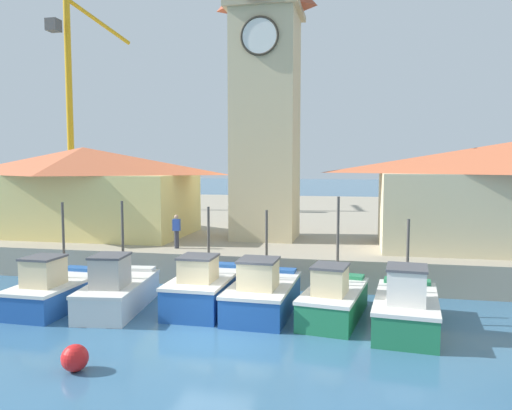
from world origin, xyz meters
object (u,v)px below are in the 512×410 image
fishing_boat_mid_left (263,293)px  mooring_buoy (75,358)px  fishing_boat_left_outer (118,290)px  fishing_boat_left_inner (204,288)px  fishing_boat_far_left (56,290)px  fishing_boat_center (334,299)px  warehouse_left (84,190)px  dock_worker_near_tower (177,231)px  fishing_boat_mid_right (406,307)px  clock_tower (266,91)px  port_crane_near (72,128)px

fishing_boat_mid_left → mooring_buoy: 7.21m
fishing_boat_left_outer → fishing_boat_left_inner: 3.23m
fishing_boat_far_left → fishing_boat_center: 10.42m
warehouse_left → fishing_boat_far_left: bearing=-65.5°
dock_worker_near_tower → fishing_boat_mid_right: bearing=-29.1°
fishing_boat_center → clock_tower: size_ratio=0.27×
warehouse_left → fishing_boat_left_inner: bearing=-40.1°
fishing_boat_left_inner → port_crane_near: (-19.10, 22.21, 7.78)m
warehouse_left → fishing_boat_mid_right: bearing=-28.2°
fishing_boat_mid_right → fishing_boat_mid_left: bearing=170.6°
fishing_boat_mid_right → fishing_boat_far_left: bearing=-179.2°
fishing_boat_left_outer → dock_worker_near_tower: (0.25, 5.53, 1.51)m
mooring_buoy → dock_worker_near_tower: 11.10m
fishing_boat_center → clock_tower: (-4.14, 9.03, 8.58)m
fishing_boat_left_outer → fishing_boat_left_inner: size_ratio=1.08×
port_crane_near → mooring_buoy: size_ratio=25.46×
fishing_boat_mid_right → clock_tower: clock_tower is taller
fishing_boat_far_left → dock_worker_near_tower: bearing=65.4°
fishing_boat_mid_left → port_crane_near: port_crane_near is taller
warehouse_left → port_crane_near: 17.44m
fishing_boat_center → mooring_buoy: 8.77m
fishing_boat_center → clock_tower: clock_tower is taller
fishing_boat_far_left → port_crane_near: bearing=120.2°
fishing_boat_far_left → warehouse_left: bearing=114.5°
dock_worker_near_tower → fishing_boat_mid_left: bearing=-43.1°
fishing_boat_left_outer → clock_tower: clock_tower is taller
mooring_buoy → fishing_boat_left_inner: bearing=75.3°
fishing_boat_center → fishing_boat_left_inner: bearing=177.0°
warehouse_left → mooring_buoy: size_ratio=17.18×
fishing_boat_far_left → fishing_boat_mid_right: bearing=0.8°
fishing_boat_left_outer → fishing_boat_mid_right: bearing=-0.6°
fishing_boat_left_outer → fishing_boat_left_inner: (3.12, 0.82, 0.03)m
port_crane_near → mooring_buoy: (17.48, -28.38, -8.18)m
warehouse_left → clock_tower: bearing=3.0°
fishing_boat_far_left → fishing_boat_left_inner: 5.64m
fishing_boat_mid_left → dock_worker_near_tower: size_ratio=2.81×
fishing_boat_left_outer → fishing_boat_mid_right: size_ratio=1.01×
port_crane_near → fishing_boat_left_inner: bearing=-49.3°
fishing_boat_center → warehouse_left: 17.21m
fishing_boat_left_inner → clock_tower: (0.71, 8.78, 8.52)m
fishing_boat_mid_left → dock_worker_near_tower: bearing=136.9°
fishing_boat_far_left → mooring_buoy: bearing=-52.3°
fishing_boat_center → clock_tower: 13.13m
clock_tower → warehouse_left: 11.79m
fishing_boat_mid_left → port_crane_near: 31.87m
fishing_boat_mid_left → fishing_boat_mid_right: bearing=-9.4°
warehouse_left → port_crane_near: bearing=123.7°
fishing_boat_mid_left → dock_worker_near_tower: (-5.14, 4.81, 1.52)m
mooring_buoy → fishing_boat_center: bearing=42.4°
fishing_boat_mid_right → warehouse_left: (-17.02, 9.14, 3.19)m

